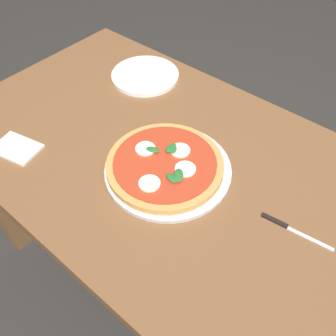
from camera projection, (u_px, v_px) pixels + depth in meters
name	position (u px, v px, depth m)	size (l,w,h in m)	color
ground_plane	(167.00, 268.00, 1.54)	(6.00, 6.00, 0.00)	#2D2B28
dining_table	(166.00, 178.00, 1.09)	(1.34, 0.80, 0.70)	brown
serving_tray	(168.00, 169.00, 0.98)	(0.34, 0.34, 0.01)	silver
pizza	(165.00, 164.00, 0.96)	(0.32, 0.32, 0.03)	tan
plate_white	(145.00, 75.00, 1.27)	(0.24, 0.24, 0.01)	white
napkin	(17.00, 148.00, 1.03)	(0.13, 0.09, 0.01)	white
knife	(287.00, 227.00, 0.86)	(0.18, 0.03, 0.01)	black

